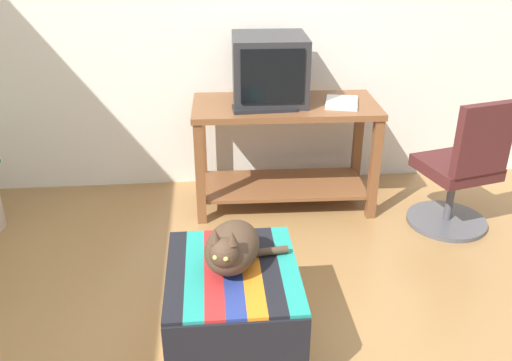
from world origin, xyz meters
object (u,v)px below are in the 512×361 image
at_px(tv_monitor, 269,70).
at_px(keyboard, 264,108).
at_px(cat, 232,248).
at_px(book, 342,103).
at_px(ottoman_with_blanket, 233,309).
at_px(office_chair, 461,174).
at_px(desk, 285,138).

distance_m(tv_monitor, keyboard, 0.28).
bearing_deg(keyboard, cat, -104.91).
bearing_deg(keyboard, book, 4.80).
relative_size(keyboard, ottoman_with_blanket, 0.58).
distance_m(keyboard, cat, 1.33).
xyz_separation_m(book, cat, (-0.79, -1.35, -0.20)).
height_order(cat, office_chair, office_chair).
distance_m(keyboard, book, 0.52).
height_order(book, cat, book).
bearing_deg(office_chair, cat, 18.35).
bearing_deg(keyboard, tv_monitor, 71.59).
height_order(desk, ottoman_with_blanket, desk).
relative_size(desk, tv_monitor, 2.54).
distance_m(ottoman_with_blanket, office_chair, 1.79).
distance_m(book, office_chair, 0.88).
xyz_separation_m(tv_monitor, ottoman_with_blanket, (-0.32, -1.48, -0.73)).
bearing_deg(cat, book, 77.10).
distance_m(keyboard, office_chair, 1.31).
bearing_deg(book, tv_monitor, -178.91).
bearing_deg(tv_monitor, office_chair, -21.55).
height_order(tv_monitor, office_chair, tv_monitor).
bearing_deg(office_chair, ottoman_with_blanket, 18.69).
height_order(desk, tv_monitor, tv_monitor).
bearing_deg(tv_monitor, cat, -100.88).
bearing_deg(tv_monitor, ottoman_with_blanket, -100.76).
xyz_separation_m(book, office_chair, (0.70, -0.39, -0.37)).
relative_size(book, ottoman_with_blanket, 0.39).
relative_size(book, cat, 0.63).
bearing_deg(desk, tv_monitor, 150.82).
bearing_deg(book, keyboard, -157.60).
distance_m(book, ottoman_with_blanket, 1.66).
distance_m(keyboard, ottoman_with_blanket, 1.43).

